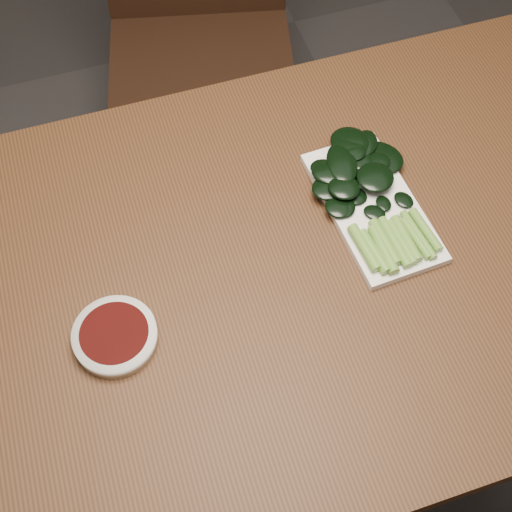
# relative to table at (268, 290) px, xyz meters

# --- Properties ---
(ground) EXTENTS (6.00, 6.00, 0.00)m
(ground) POSITION_rel_table_xyz_m (0.00, 0.00, -0.68)
(ground) COLOR #2F2C2C
(ground) RESTS_ON ground
(table) EXTENTS (1.40, 0.80, 0.75)m
(table) POSITION_rel_table_xyz_m (0.00, 0.00, 0.00)
(table) COLOR #432613
(table) RESTS_ON ground
(chair_far) EXTENTS (0.54, 0.54, 0.89)m
(chair_far) POSITION_rel_table_xyz_m (0.10, 0.83, -0.19)
(chair_far) COLOR black
(chair_far) RESTS_ON ground
(sauce_bowl) EXTENTS (0.12, 0.12, 0.03)m
(sauce_bowl) POSITION_rel_table_xyz_m (-0.25, -0.05, 0.08)
(sauce_bowl) COLOR white
(sauce_bowl) RESTS_ON table
(serving_plate) EXTENTS (0.15, 0.28, 0.01)m
(serving_plate) POSITION_rel_table_xyz_m (0.19, 0.05, 0.08)
(serving_plate) COLOR white
(serving_plate) RESTS_ON table
(gai_lan) EXTENTS (0.19, 0.30, 0.03)m
(gai_lan) POSITION_rel_table_xyz_m (0.19, 0.09, 0.10)
(gai_lan) COLOR #689C35
(gai_lan) RESTS_ON serving_plate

